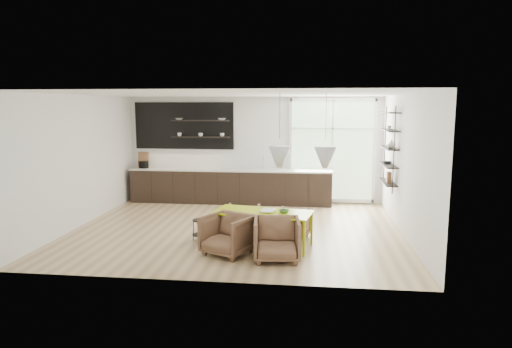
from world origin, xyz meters
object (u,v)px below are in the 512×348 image
Objects in this scene: wire_stool at (201,227)px; armchair_front_left at (228,235)px; dining_table at (263,214)px; armchair_front_right at (277,239)px; armchair_back_left at (243,220)px; armchair_back_right at (292,224)px.

armchair_front_left is at bearing -48.51° from wire_stool.
armchair_front_right reaches higher than dining_table.
armchair_back_right is (1.03, -0.11, -0.01)m from armchair_back_left.
dining_table is at bearing -9.76° from wire_stool.
armchair_front_right is (0.32, -0.77, -0.26)m from dining_table.
armchair_back_right is 1.56× the size of wire_stool.
armchair_front_left reaches higher than dining_table.
armchair_front_right reaches higher than wire_stool.
dining_table reaches higher than wire_stool.
armchair_front_left reaches higher than wire_stool.
armchair_back_right is (0.54, 0.59, -0.33)m from dining_table.
armchair_back_right is 1.37m from armchair_front_right.
armchair_front_right is 1.92× the size of wire_stool.
armchair_front_left reaches higher than armchair_back_right.
wire_stool is at bearing 157.63° from armchair_front_left.
armchair_back_right reaches higher than wire_stool.
armchair_front_left is at bearing -124.76° from dining_table.
armchair_front_right is (0.90, -0.20, 0.00)m from armchair_front_left.
armchair_front_left is 0.92m from armchair_front_right.
armchair_front_left is at bearing 86.31° from armchair_back_left.
armchair_front_right is at bearing -31.72° from wire_stool.
armchair_back_right is at bearing 174.16° from armchair_back_left.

